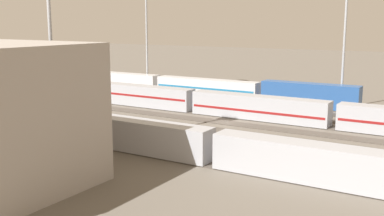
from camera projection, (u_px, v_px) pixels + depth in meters
ground_plane at (226, 123)px, 72.85m from camera, size 400.00×400.00×0.00m
track_bed_0 at (274, 104)px, 89.64m from camera, size 140.00×2.80×0.12m
track_bed_1 at (264, 108)px, 85.44m from camera, size 140.00×2.80×0.12m
track_bed_2 at (253, 112)px, 81.24m from camera, size 140.00×2.80×0.12m
track_bed_3 at (240, 117)px, 77.04m from camera, size 140.00×2.80×0.12m
track_bed_4 at (226, 123)px, 72.84m from camera, size 140.00×2.80×0.12m
track_bed_5 at (211, 129)px, 68.64m from camera, size 140.00×2.80×0.12m
track_bed_6 at (193, 136)px, 64.44m from camera, size 140.00×2.80×0.12m
track_bed_7 at (173, 144)px, 60.24m from camera, size 140.00×2.80×0.12m
track_bed_8 at (150, 153)px, 56.04m from camera, size 140.00×2.80×0.12m
train_on_track_8 at (203, 145)px, 51.93m from camera, size 90.60×3.00×4.40m
train_on_track_3 at (258, 107)px, 75.05m from camera, size 119.80×3.06×3.80m
train_on_track_0 at (198, 87)px, 97.99m from camera, size 66.40×3.06×4.40m
light_mast_0 at (346, 13)px, 82.14m from camera, size 2.80×0.70×26.64m
light_mast_1 at (49, 5)px, 55.49m from camera, size 2.80×0.70×27.62m
light_mast_2 at (146, 9)px, 104.77m from camera, size 2.80×0.70×29.31m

